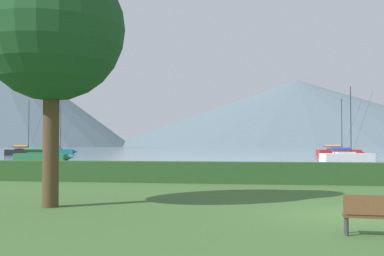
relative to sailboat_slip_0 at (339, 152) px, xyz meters
name	(u,v)px	position (x,y,z in m)	size (l,w,h in m)	color
ground_plane	(353,216)	(-9.62, -69.23, -0.68)	(1000.00, 1000.00, 0.00)	#3D602D
harbor_water	(275,151)	(-9.62, 67.77, -0.68)	(320.00, 246.00, 0.00)	gray
hedge_line	(316,173)	(-9.62, -58.23, -0.11)	(80.00, 1.20, 1.15)	#284C23
sailboat_slip_0	(339,152)	(0.00, 0.00, 0.00)	(8.38, 3.56, 9.78)	red
sailboat_slip_3	(42,156)	(-38.85, -30.31, -0.08)	(7.12, 2.82, 10.36)	#236B38
sailboat_slip_4	(348,156)	(-2.54, -24.52, -0.08)	(7.25, 3.78, 9.03)	white
sailboat_slip_6	(58,151)	(-54.56, 8.42, -0.06)	(7.38, 3.70, 10.68)	#19707A
sailboat_slip_7	(26,152)	(-55.60, -2.93, -0.03)	(7.98, 3.55, 10.10)	black
park_bench_under_tree	(378,213)	(-9.63, -72.45, -0.15)	(1.58, 0.60, 0.95)	brown
park_tree	(56,20)	(-19.17, -68.86, 5.64)	(4.93, 4.93, 9.12)	#4C3823
distant_hill_east_ridge	(297,113)	(13.81, 335.62, 27.90)	(326.58, 326.58, 57.17)	slate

